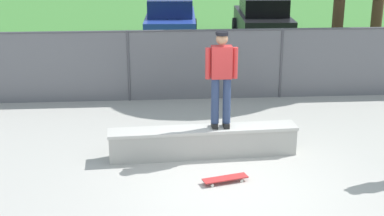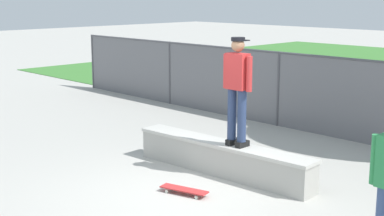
% 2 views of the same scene
% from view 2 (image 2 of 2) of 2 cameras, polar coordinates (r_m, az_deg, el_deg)
% --- Properties ---
extents(ground_plane, '(80.00, 80.00, 0.00)m').
position_cam_2_polar(ground_plane, '(8.69, -1.09, -9.29)').
color(ground_plane, '#ADAAA3').
extents(concrete_ledge, '(3.63, 0.69, 0.57)m').
position_cam_2_polar(concrete_ledge, '(9.75, 3.11, -5.15)').
color(concrete_ledge, '#A8A59E').
rests_on(concrete_ledge, ground).
extents(skateboarder, '(0.60, 0.31, 1.84)m').
position_cam_2_polar(skateboarder, '(9.24, 4.68, 2.26)').
color(skateboarder, black).
rests_on(skateboarder, concrete_ledge).
extents(skateboard, '(0.82, 0.40, 0.09)m').
position_cam_2_polar(skateboard, '(8.84, -0.82, -8.41)').
color(skateboard, red).
rests_on(skateboard, ground).
extents(chainlink_fence, '(19.25, 0.07, 1.79)m').
position_cam_2_polar(chainlink_fence, '(12.26, 16.05, 1.18)').
color(chainlink_fence, '#4C4C51').
rests_on(chainlink_fence, ground).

